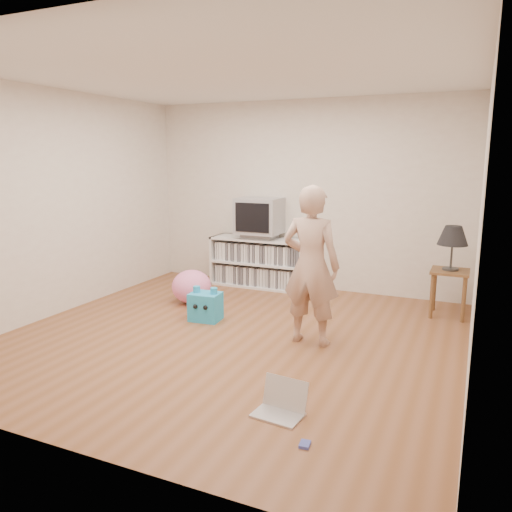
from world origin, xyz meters
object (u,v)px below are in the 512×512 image
object	(u,v)px
crt_tv	(260,216)
side_table	(449,281)
dvd_deck	(260,236)
plush_blue	(205,306)
media_unit	(260,262)
laptop	(282,404)
table_lamp	(453,237)
person	(311,266)
plush_pink	(192,287)

from	to	relation	value
crt_tv	side_table	world-z (taller)	crt_tv
dvd_deck	plush_blue	size ratio (longest dim) A/B	1.15
dvd_deck	side_table	distance (m)	2.61
media_unit	laptop	xyz separation A→B (m)	(1.61, -3.29, -0.28)
dvd_deck	table_lamp	size ratio (longest dim) A/B	0.87
crt_tv	table_lamp	distance (m)	2.59
crt_tv	person	distance (m)	2.30
media_unit	laptop	world-z (taller)	media_unit
media_unit	dvd_deck	size ratio (longest dim) A/B	3.11
media_unit	person	bearing A→B (deg)	-53.96
side_table	laptop	distance (m)	3.08
media_unit	plush_blue	bearing A→B (deg)	-88.09
dvd_deck	person	size ratio (longest dim) A/B	0.29
dvd_deck	laptop	xyz separation A→B (m)	(1.61, -3.27, -0.67)
crt_tv	plush_blue	size ratio (longest dim) A/B	1.54
side_table	table_lamp	size ratio (longest dim) A/B	1.07
dvd_deck	plush_pink	size ratio (longest dim) A/B	0.90
person	laptop	world-z (taller)	person
table_lamp	plush_pink	size ratio (longest dim) A/B	1.03
person	media_unit	bearing A→B (deg)	-52.22
person	plush_blue	bearing A→B (deg)	-6.24
side_table	table_lamp	distance (m)	0.53
table_lamp	side_table	bearing A→B (deg)	0.00
laptop	table_lamp	bearing A→B (deg)	77.92
plush_blue	person	bearing A→B (deg)	-13.08
person	crt_tv	bearing A→B (deg)	-51.94
table_lamp	plush_blue	bearing A→B (deg)	-152.70
dvd_deck	table_lamp	bearing A→B (deg)	-8.21
dvd_deck	table_lamp	xyz separation A→B (m)	(2.56, -0.37, 0.21)
dvd_deck	person	bearing A→B (deg)	-53.73
media_unit	side_table	size ratio (longest dim) A/B	2.55
side_table	table_lamp	bearing A→B (deg)	0.00
table_lamp	laptop	size ratio (longest dim) A/B	1.37
dvd_deck	crt_tv	world-z (taller)	crt_tv
side_table	person	xyz separation A→B (m)	(-1.21, -1.48, 0.37)
plush_blue	plush_pink	xyz separation A→B (m)	(-0.51, 0.53, 0.05)
side_table	person	world-z (taller)	person
media_unit	crt_tv	world-z (taller)	crt_tv
side_table	person	distance (m)	1.94
media_unit	plush_pink	world-z (taller)	media_unit
person	table_lamp	bearing A→B (deg)	-127.55
media_unit	crt_tv	size ratio (longest dim) A/B	2.33
dvd_deck	side_table	bearing A→B (deg)	-8.21
side_table	plush_blue	bearing A→B (deg)	-152.70
laptop	media_unit	bearing A→B (deg)	122.18
plush_blue	dvd_deck	bearing A→B (deg)	86.83
table_lamp	plush_pink	world-z (taller)	table_lamp
media_unit	plush_pink	xyz separation A→B (m)	(-0.45, -1.15, -0.14)
media_unit	dvd_deck	bearing A→B (deg)	-90.00
side_table	laptop	size ratio (longest dim) A/B	1.47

